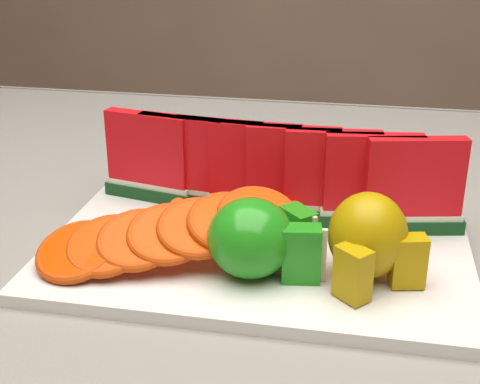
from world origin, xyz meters
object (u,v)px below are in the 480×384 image
at_px(side_plate, 352,161).
at_px(platter, 261,241).
at_px(pear_cluster, 369,239).
at_px(apple_cluster, 259,239).
at_px(fork, 120,141).

bearing_deg(side_plate, platter, -107.52).
relative_size(platter, pear_cluster, 3.96).
height_order(apple_cluster, side_plate, apple_cluster).
bearing_deg(pear_cluster, side_plate, 94.47).
distance_m(pear_cluster, side_plate, 0.32).
xyz_separation_m(pear_cluster, fork, (-0.35, 0.34, -0.05)).
bearing_deg(fork, platter, -47.62).
bearing_deg(fork, side_plate, -4.28).
bearing_deg(fork, apple_cluster, -52.96).
relative_size(apple_cluster, side_plate, 0.55).
relative_size(side_plate, fork, 1.12).
distance_m(apple_cluster, pear_cluster, 0.09).
xyz_separation_m(platter, side_plate, (0.08, 0.25, -0.00)).
bearing_deg(apple_cluster, platter, 97.61).
xyz_separation_m(platter, pear_cluster, (0.10, -0.06, 0.04)).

